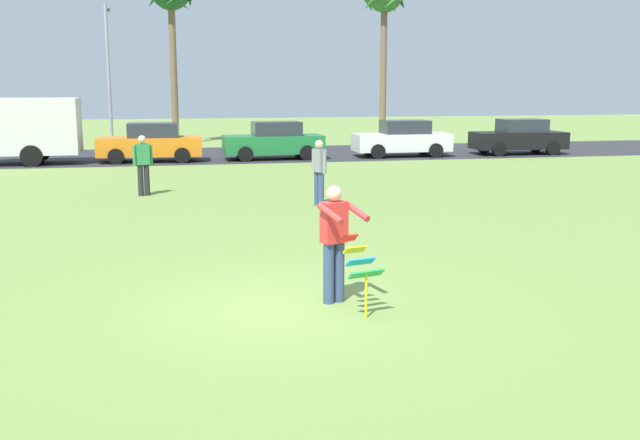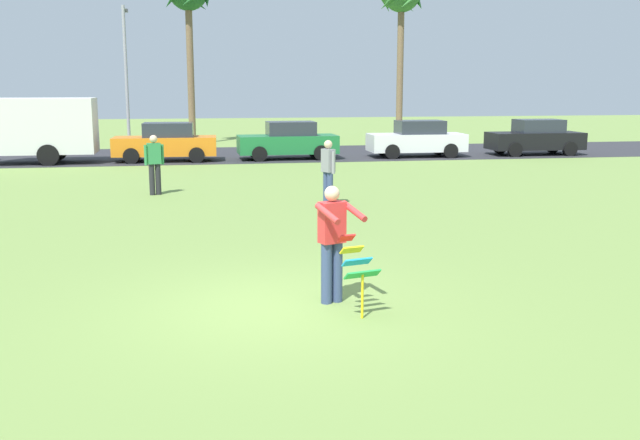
# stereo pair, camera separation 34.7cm
# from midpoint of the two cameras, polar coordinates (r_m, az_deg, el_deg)

# --- Properties ---
(ground_plane) EXTENTS (120.00, 120.00, 0.00)m
(ground_plane) POSITION_cam_midpoint_polar(r_m,az_deg,el_deg) (10.62, -2.29, -6.78)
(ground_plane) COLOR olive
(road_strip) EXTENTS (120.00, 8.00, 0.01)m
(road_strip) POSITION_cam_midpoint_polar(r_m,az_deg,el_deg) (33.56, -7.66, 5.05)
(road_strip) COLOR #2D2D33
(road_strip) RESTS_ON ground
(person_kite_flyer) EXTENTS (0.70, 0.76, 1.73)m
(person_kite_flyer) POSITION_cam_midpoint_polar(r_m,az_deg,el_deg) (10.58, 1.93, -1.53)
(person_kite_flyer) COLOR #384772
(person_kite_flyer) RESTS_ON ground
(kite_held) EXTENTS (0.53, 0.70, 1.09)m
(kite_held) POSITION_cam_midpoint_polar(r_m,az_deg,el_deg) (10.08, 3.89, -3.46)
(kite_held) COLOR red
(kite_held) RESTS_ON ground
(parked_truck_white_box) EXTENTS (6.71, 2.13, 2.62)m
(parked_truck_white_box) POSITION_cam_midpoint_polar(r_m,az_deg,el_deg) (31.73, -22.07, 6.62)
(parked_truck_white_box) COLOR silver
(parked_truck_white_box) RESTS_ON ground
(parked_car_orange) EXTENTS (4.26, 1.95, 1.60)m
(parked_car_orange) POSITION_cam_midpoint_polar(r_m,az_deg,el_deg) (31.09, -11.61, 5.92)
(parked_car_orange) COLOR orange
(parked_car_orange) RESTS_ON ground
(parked_car_green) EXTENTS (4.24, 1.91, 1.60)m
(parked_car_green) POSITION_cam_midpoint_polar(r_m,az_deg,el_deg) (31.37, -2.18, 6.17)
(parked_car_green) COLOR #1E7238
(parked_car_green) RESTS_ON ground
(parked_car_white) EXTENTS (4.22, 1.88, 1.60)m
(parked_car_white) POSITION_cam_midpoint_polar(r_m,az_deg,el_deg) (32.64, 7.88, 6.25)
(parked_car_white) COLOR white
(parked_car_white) RESTS_ON ground
(parked_car_black) EXTENTS (4.21, 1.86, 1.60)m
(parked_car_black) POSITION_cam_midpoint_polar(r_m,az_deg,el_deg) (34.75, 16.74, 6.16)
(parked_car_black) COLOR black
(parked_car_black) RESTS_ON ground
(palm_tree_centre_far) EXTENTS (2.58, 2.71, 9.10)m
(palm_tree_centre_far) POSITION_cam_midpoint_polar(r_m,az_deg,el_deg) (41.67, 6.61, 16.64)
(palm_tree_centre_far) COLOR brown
(palm_tree_centre_far) RESTS_ON ground
(streetlight_pole) EXTENTS (0.24, 1.65, 7.00)m
(streetlight_pole) POSITION_cam_midpoint_polar(r_m,az_deg,el_deg) (38.60, -14.63, 11.45)
(streetlight_pole) COLOR #9E9EA3
(streetlight_pole) RESTS_ON ground
(person_walker_near) EXTENTS (0.55, 0.31, 1.73)m
(person_walker_near) POSITION_cam_midpoint_polar(r_m,az_deg,el_deg) (21.61, -12.34, 4.38)
(person_walker_near) COLOR #26262B
(person_walker_near) RESTS_ON ground
(person_walker_far) EXTENTS (0.34, 0.53, 1.73)m
(person_walker_far) POSITION_cam_midpoint_polar(r_m,az_deg,el_deg) (19.19, 1.16, 3.87)
(person_walker_far) COLOR #384772
(person_walker_far) RESTS_ON ground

